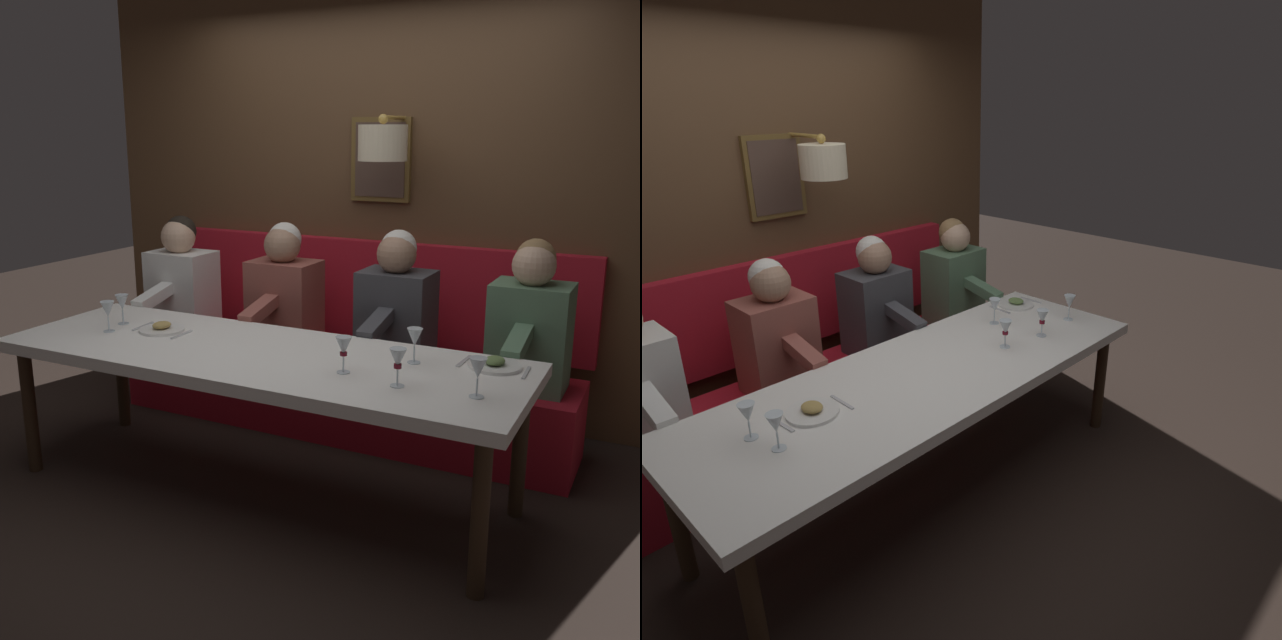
# 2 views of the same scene
# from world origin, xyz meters

# --- Properties ---
(ground_plane) EXTENTS (12.00, 12.00, 0.00)m
(ground_plane) POSITION_xyz_m (0.00, 0.00, 0.00)
(ground_plane) COLOR black
(dining_table) EXTENTS (0.90, 2.60, 0.74)m
(dining_table) POSITION_xyz_m (0.00, 0.00, 0.68)
(dining_table) COLOR white
(dining_table) RESTS_ON ground_plane
(banquette_bench) EXTENTS (0.52, 2.80, 0.45)m
(banquette_bench) POSITION_xyz_m (0.89, 0.00, 0.23)
(banquette_bench) COLOR red
(banquette_bench) RESTS_ON ground_plane
(back_wall_panel) EXTENTS (0.59, 4.00, 2.90)m
(back_wall_panel) POSITION_xyz_m (1.46, -0.00, 1.36)
(back_wall_panel) COLOR brown
(back_wall_panel) RESTS_ON ground_plane
(diner_nearest) EXTENTS (0.60, 0.40, 0.79)m
(diner_nearest) POSITION_xyz_m (0.88, -1.11, 0.82)
(diner_nearest) COLOR #567A5B
(diner_nearest) RESTS_ON banquette_bench
(diner_near) EXTENTS (0.60, 0.40, 0.79)m
(diner_near) POSITION_xyz_m (0.88, -0.37, 0.82)
(diner_near) COLOR #3D3D42
(diner_near) RESTS_ON banquette_bench
(diner_middle) EXTENTS (0.60, 0.40, 0.79)m
(diner_middle) POSITION_xyz_m (0.88, 0.36, 0.82)
(diner_middle) COLOR #934C42
(diner_middle) RESTS_ON banquette_bench
(diner_far) EXTENTS (0.60, 0.40, 0.79)m
(diner_far) POSITION_xyz_m (0.88, 1.13, 0.82)
(diner_far) COLOR white
(diner_far) RESTS_ON banquette_bench
(place_setting_0) EXTENTS (0.24, 0.31, 0.05)m
(place_setting_0) POSITION_xyz_m (0.08, 0.64, 0.75)
(place_setting_0) COLOR white
(place_setting_0) RESTS_ON dining_table
(place_setting_1) EXTENTS (0.24, 0.31, 0.05)m
(place_setting_1) POSITION_xyz_m (0.27, -1.08, 0.75)
(place_setting_1) COLOR white
(place_setting_1) RESTS_ON dining_table
(wine_glass_0) EXTENTS (0.07, 0.07, 0.16)m
(wine_glass_0) POSITION_xyz_m (0.10, 0.92, 0.86)
(wine_glass_0) COLOR silver
(wine_glass_0) RESTS_ON dining_table
(wine_glass_1) EXTENTS (0.07, 0.07, 0.16)m
(wine_glass_1) POSITION_xyz_m (-0.16, -0.78, 0.86)
(wine_glass_1) COLOR silver
(wine_glass_1) RESTS_ON dining_table
(wine_glass_2) EXTENTS (0.07, 0.07, 0.16)m
(wine_glass_2) POSITION_xyz_m (-0.13, -1.11, 0.86)
(wine_glass_2) COLOR silver
(wine_glass_2) RESTS_ON dining_table
(wine_glass_3) EXTENTS (0.07, 0.07, 0.16)m
(wine_glass_3) POSITION_xyz_m (-0.10, -0.51, 0.86)
(wine_glass_3) COLOR silver
(wine_glass_3) RESTS_ON dining_table
(wine_glass_4) EXTENTS (0.07, 0.07, 0.16)m
(wine_glass_4) POSITION_xyz_m (-0.06, 0.88, 0.86)
(wine_glass_4) COLOR silver
(wine_glass_4) RESTS_ON dining_table
(wine_glass_5) EXTENTS (0.07, 0.07, 0.16)m
(wine_glass_5) POSITION_xyz_m (0.17, -0.73, 0.86)
(wine_glass_5) COLOR silver
(wine_glass_5) RESTS_ON dining_table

